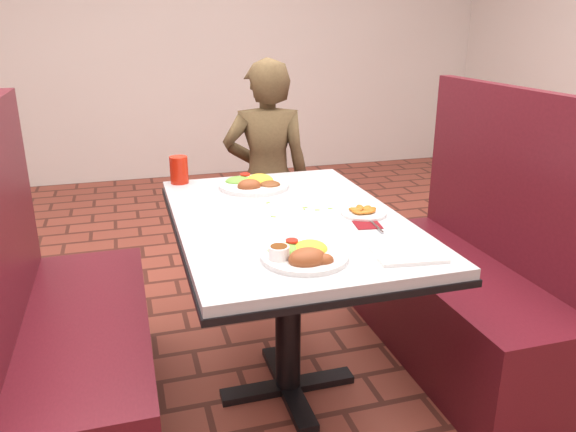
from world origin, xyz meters
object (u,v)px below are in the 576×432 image
object	(u,v)px
dining_table	(288,240)
plantain_plate	(364,212)
booth_bench_left	(70,350)
diner_person	(267,179)
booth_bench_right	(467,291)
near_dinner_plate	(303,251)
red_tumbler	(179,170)
far_dinner_plate	(254,181)

from	to	relation	value
dining_table	plantain_plate	bearing A→B (deg)	-13.42
booth_bench_left	diner_person	bearing A→B (deg)	44.28
dining_table	booth_bench_left	size ratio (longest dim) A/B	1.01
booth_bench_right	diner_person	bearing A→B (deg)	124.16
diner_person	plantain_plate	distance (m)	1.02
diner_person	booth_bench_right	bearing A→B (deg)	136.11
dining_table	diner_person	bearing A→B (deg)	80.16
near_dinner_plate	dining_table	bearing A→B (deg)	80.10
plantain_plate	near_dinner_plate	bearing A→B (deg)	-135.94
booth_bench_left	red_tumbler	size ratio (longest dim) A/B	10.18
diner_person	red_tumbler	distance (m)	0.65
diner_person	far_dinner_plate	size ratio (longest dim) A/B	4.24
booth_bench_right	red_tumbler	xyz separation A→B (m)	(-1.13, 0.56, 0.48)
booth_bench_right	near_dinner_plate	bearing A→B (deg)	-155.66
plantain_plate	red_tumbler	distance (m)	0.87
booth_bench_right	red_tumbler	size ratio (longest dim) A/B	10.18
diner_person	dining_table	bearing A→B (deg)	92.11
near_dinner_plate	plantain_plate	world-z (taller)	near_dinner_plate
far_dinner_plate	plantain_plate	distance (m)	0.56
booth_bench_right	plantain_plate	distance (m)	0.68
far_dinner_plate	red_tumbler	xyz separation A→B (m)	(-0.30, 0.15, 0.03)
diner_person	plantain_plate	world-z (taller)	diner_person
dining_table	red_tumbler	size ratio (longest dim) A/B	10.28
red_tumbler	booth_bench_left	bearing A→B (deg)	-129.92
dining_table	booth_bench_right	xyz separation A→B (m)	(0.80, 0.00, -0.32)
diner_person	far_dinner_plate	distance (m)	0.59
red_tumbler	near_dinner_plate	bearing A→B (deg)	-74.62
dining_table	booth_bench_right	size ratio (longest dim) A/B	1.01
near_dinner_plate	plantain_plate	bearing A→B (deg)	44.06
plantain_plate	red_tumbler	size ratio (longest dim) A/B	1.40
booth_bench_right	plantain_plate	xyz separation A→B (m)	(-0.53, -0.06, 0.43)
far_dinner_plate	red_tumbler	world-z (taller)	red_tumbler
booth_bench_left	booth_bench_right	size ratio (longest dim) A/B	1.00
dining_table	red_tumbler	distance (m)	0.67
booth_bench_left	plantain_plate	xyz separation A→B (m)	(1.07, -0.06, 0.43)
booth_bench_left	near_dinner_plate	world-z (taller)	booth_bench_left
dining_table	diner_person	xyz separation A→B (m)	(0.16, 0.94, -0.03)
red_tumbler	far_dinner_plate	bearing A→B (deg)	-27.51
diner_person	far_dinner_plate	bearing A→B (deg)	81.83
booth_bench_left	red_tumbler	bearing A→B (deg)	50.08
near_dinner_plate	plantain_plate	xyz separation A→B (m)	(0.34, 0.33, -0.02)
near_dinner_plate	plantain_plate	distance (m)	0.47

